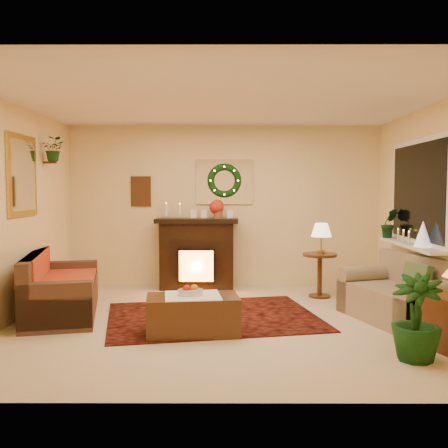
{
  "coord_description": "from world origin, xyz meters",
  "views": [
    {
      "loc": [
        0.02,
        -5.84,
        1.58
      ],
      "look_at": [
        0.0,
        0.35,
        1.15
      ],
      "focal_mm": 40.0,
      "sensor_mm": 36.0,
      "label": 1
    }
  ],
  "objects_px": {
    "loveseat": "(396,286)",
    "side_table_round": "(320,275)",
    "fireplace": "(197,254)",
    "sofa": "(62,281)",
    "coffee_table": "(193,315)"
  },
  "relations": [
    {
      "from": "sofa",
      "to": "coffee_table",
      "type": "distance_m",
      "value": 1.91
    },
    {
      "from": "fireplace",
      "to": "loveseat",
      "type": "distance_m",
      "value": 3.16
    },
    {
      "from": "fireplace",
      "to": "side_table_round",
      "type": "bearing_deg",
      "value": -17.6
    },
    {
      "from": "side_table_round",
      "to": "sofa",
      "type": "bearing_deg",
      "value": -163.4
    },
    {
      "from": "coffee_table",
      "to": "loveseat",
      "type": "bearing_deg",
      "value": 5.54
    },
    {
      "from": "fireplace",
      "to": "loveseat",
      "type": "relative_size",
      "value": 0.84
    },
    {
      "from": "loveseat",
      "to": "sofa",
      "type": "bearing_deg",
      "value": 156.69
    },
    {
      "from": "loveseat",
      "to": "side_table_round",
      "type": "distance_m",
      "value": 1.49
    },
    {
      "from": "coffee_table",
      "to": "sofa",
      "type": "bearing_deg",
      "value": 146.26
    },
    {
      "from": "loveseat",
      "to": "coffee_table",
      "type": "xyz_separation_m",
      "value": [
        -2.4,
        -0.54,
        -0.21
      ]
    },
    {
      "from": "sofa",
      "to": "side_table_round",
      "type": "relative_size",
      "value": 2.82
    },
    {
      "from": "coffee_table",
      "to": "side_table_round",
      "type": "bearing_deg",
      "value": 39.94
    },
    {
      "from": "fireplace",
      "to": "loveseat",
      "type": "bearing_deg",
      "value": -37.28
    },
    {
      "from": "fireplace",
      "to": "coffee_table",
      "type": "bearing_deg",
      "value": -87.36
    },
    {
      "from": "fireplace",
      "to": "side_table_round",
      "type": "distance_m",
      "value": 1.94
    }
  ]
}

